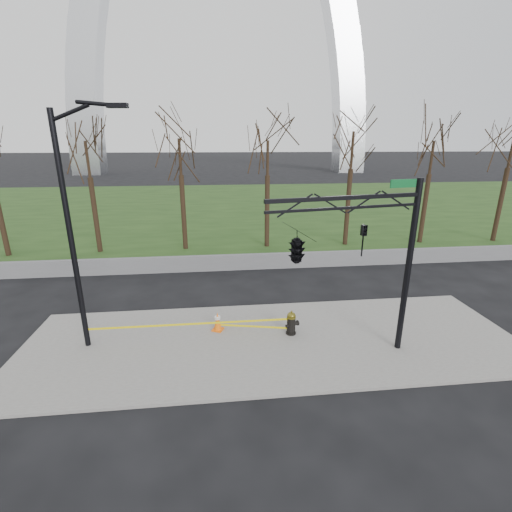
{
  "coord_description": "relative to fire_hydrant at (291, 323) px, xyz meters",
  "views": [
    {
      "loc": [
        -1.91,
        -11.43,
        7.05
      ],
      "look_at": [
        -0.42,
        2.0,
        2.72
      ],
      "focal_mm": 25.08,
      "sensor_mm": 36.0,
      "label": 1
    }
  ],
  "objects": [
    {
      "name": "street_light",
      "position": [
        -7.18,
        -0.01,
        4.16
      ],
      "size": [
        2.39,
        0.48,
        8.21
      ],
      "rotation": [
        0.0,
        0.0,
        -0.12
      ],
      "color": "black",
      "rests_on": "ground"
    },
    {
      "name": "guardrail",
      "position": [
        -0.74,
        7.63,
        -0.08
      ],
      "size": [
        60.0,
        0.3,
        0.9
      ],
      "primitive_type": "cube",
      "color": "#59595B",
      "rests_on": "ground"
    },
    {
      "name": "traffic_signal_mast",
      "position": [
        0.37,
        -1.91,
        3.61
      ],
      "size": [
        5.03,
        2.54,
        6.0
      ],
      "rotation": [
        0.0,
        0.0,
        0.18
      ],
      "color": "black",
      "rests_on": "ground"
    },
    {
      "name": "sidewalk",
      "position": [
        -0.74,
        -0.37,
        -0.48
      ],
      "size": [
        18.0,
        6.0,
        0.1
      ],
      "primitive_type": "cube",
      "color": "slate",
      "rests_on": "ground"
    },
    {
      "name": "caution_tape",
      "position": [
        -3.07,
        0.09,
        0.08
      ],
      "size": [
        7.39,
        0.59,
        0.47
      ],
      "color": "yellow",
      "rests_on": "ground"
    },
    {
      "name": "gateway_arch",
      "position": [
        -0.74,
        74.63,
        31.97
      ],
      "size": [
        66.0,
        6.0,
        65.0
      ],
      "primitive_type": null,
      "color": "silver",
      "rests_on": "ground"
    },
    {
      "name": "ground",
      "position": [
        -0.74,
        -0.37,
        -0.53
      ],
      "size": [
        500.0,
        500.0,
        0.0
      ],
      "primitive_type": "plane",
      "color": "black",
      "rests_on": "ground"
    },
    {
      "name": "tree_row",
      "position": [
        -2.06,
        11.63,
        3.7
      ],
      "size": [
        43.37,
        4.0,
        8.47
      ],
      "color": "black",
      "rests_on": "ground"
    },
    {
      "name": "traffic_cone",
      "position": [
        -2.77,
        0.58,
        -0.06
      ],
      "size": [
        0.51,
        0.51,
        0.75
      ],
      "rotation": [
        0.0,
        0.0,
        -0.43
      ],
      "color": "orange",
      "rests_on": "sidewalk"
    },
    {
      "name": "grass_strip",
      "position": [
        -0.74,
        29.63,
        -0.5
      ],
      "size": [
        120.0,
        40.0,
        0.06
      ],
      "primitive_type": "cube",
      "color": "#203C15",
      "rests_on": "ground"
    },
    {
      "name": "fire_hydrant",
      "position": [
        0.0,
        0.0,
        0.0
      ],
      "size": [
        0.59,
        0.38,
        0.95
      ],
      "rotation": [
        0.0,
        0.0,
        0.3
      ],
      "color": "black",
      "rests_on": "sidewalk"
    }
  ]
}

